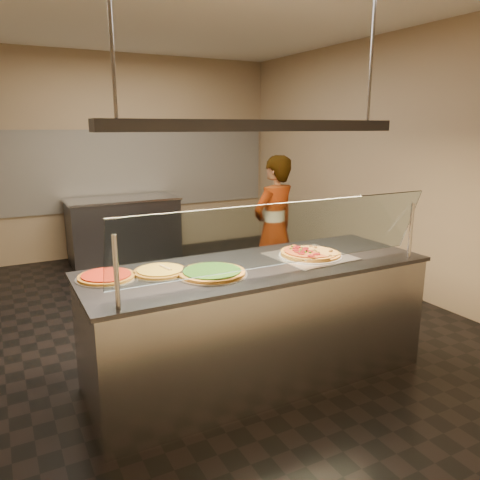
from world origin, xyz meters
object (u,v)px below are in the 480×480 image
serving_counter (257,322)px  prep_table (124,229)px  sneeze_guard (284,235)px  half_pizza_sausage (322,251)px  pizza_cheese (160,271)px  heat_lamp_housing (259,126)px  pizza_spatula (173,268)px  pizza_spinach (212,272)px  worker (274,229)px  half_pizza_pepperoni (298,254)px  perforated_tray (310,256)px  pizza_tomato (106,276)px

serving_counter → prep_table: 3.85m
sneeze_guard → half_pizza_sausage: size_ratio=4.89×
pizza_cheese → heat_lamp_housing: (0.72, -0.15, 1.01)m
pizza_spatula → pizza_spinach: bearing=-39.1°
heat_lamp_housing → worker: bearing=54.2°
pizza_spinach → worker: bearing=46.1°
serving_counter → half_pizza_pepperoni: half_pizza_pepperoni is taller
heat_lamp_housing → pizza_spinach: bearing=-171.0°
half_pizza_pepperoni → half_pizza_sausage: size_ratio=1.00×
perforated_tray → half_pizza_pepperoni: size_ratio=1.25×
prep_table → pizza_spatula: bearing=-98.6°
pizza_cheese → sneeze_guard: bearing=-34.2°
serving_counter → pizza_cheese: 0.88m
perforated_tray → pizza_spatula: size_ratio=2.68×
sneeze_guard → half_pizza_pepperoni: 0.57m
half_pizza_sausage → pizza_spatula: 1.24m
half_pizza_sausage → perforated_tray: bearing=179.5°
pizza_spinach → perforated_tray: bearing=4.3°
half_pizza_pepperoni → pizza_cheese: size_ratio=1.22×
pizza_spinach → pizza_cheese: size_ratio=1.24×
pizza_spatula → serving_counter: bearing=-10.3°
perforated_tray → pizza_cheese: pizza_cheese is taller
pizza_tomato → prep_table: 3.82m
worker → pizza_spinach: bearing=29.8°
serving_counter → half_pizza_pepperoni: 0.62m
half_pizza_pepperoni → sneeze_guard: bearing=-137.0°
pizza_tomato → worker: (2.14, 1.26, -0.12)m
prep_table → heat_lamp_housing: bearing=-89.0°
pizza_spatula → heat_lamp_housing: size_ratio=0.10×
prep_table → worker: worker is taller
pizza_spinach → heat_lamp_housing: (0.41, 0.07, 1.00)m
sneeze_guard → half_pizza_sausage: bearing=29.8°
pizza_cheese → prep_table: pizza_cheese is taller
perforated_tray → pizza_tomato: (-1.57, 0.20, 0.01)m
pizza_cheese → pizza_spatula: size_ratio=1.77×
serving_counter → sneeze_guard: bearing=-90.0°
sneeze_guard → half_pizza_pepperoni: bearing=43.0°
half_pizza_sausage → prep_table: 3.94m
perforated_tray → half_pizza_sausage: 0.12m
pizza_cheese → pizza_spatula: bearing=-20.0°
sneeze_guard → half_pizza_sausage: 0.74m
sneeze_guard → pizza_spinach: size_ratio=4.79×
serving_counter → pizza_spatula: bearing=169.7°
sneeze_guard → pizza_cheese: sneeze_guard is taller
perforated_tray → prep_table: 3.92m
pizza_cheese → prep_table: size_ratio=0.25×
half_pizza_pepperoni → heat_lamp_housing: heat_lamp_housing is taller
heat_lamp_housing → half_pizza_sausage: bearing=0.0°
worker → heat_lamp_housing: (-1.05, -1.46, 1.13)m
half_pizza_pepperoni → pizza_spatula: size_ratio=2.15×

